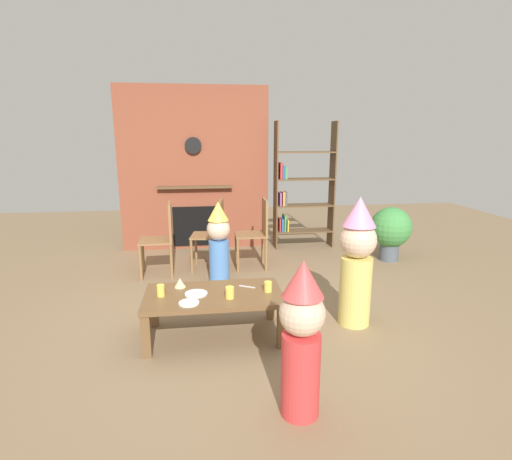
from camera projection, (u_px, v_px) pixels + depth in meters
The scene contains 18 objects.
ground_plane at pixel (246, 318), 3.80m from camera, with size 12.00×12.00×0.00m, color #846B4C.
brick_fireplace_feature at pixel (195, 170), 5.97m from camera, with size 2.20×0.28×2.40m.
bookshelf at pixel (299, 191), 6.06m from camera, with size 0.90×0.28×1.90m.
coffee_table at pixel (214, 300), 3.38m from camera, with size 1.16×0.62×0.39m.
paper_cup_near_left at pixel (268, 287), 3.40m from camera, with size 0.07×0.07×0.09m, color #F2CC4C.
paper_cup_near_right at pixel (230, 293), 3.26m from camera, with size 0.07×0.07×0.10m, color #F2CC4C.
paper_cup_center at pixel (161, 291), 3.30m from camera, with size 0.06×0.06×0.10m, color #F2CC4C.
paper_plate_front at pixel (189, 303), 3.16m from camera, with size 0.16×0.16×0.01m, color white.
paper_plate_rear at pixel (196, 294), 3.35m from camera, with size 0.19×0.19×0.01m, color white.
birthday_cake_slice at pixel (180, 283), 3.50m from camera, with size 0.10×0.10×0.08m, color #EAC68C.
table_fork at pixel (247, 287), 3.51m from camera, with size 0.15×0.02×0.01m, color silver.
child_with_cone_hat at pixel (302, 336), 2.38m from camera, with size 0.28×0.28×0.99m.
child_in_pink at pixel (357, 259), 3.55m from camera, with size 0.33×0.33×1.18m.
child_by_the_chairs at pixel (219, 241), 4.59m from camera, with size 0.27×0.27×0.96m.
dining_chair_left at pixel (163, 234), 4.88m from camera, with size 0.42×0.42×0.90m.
dining_chair_middle at pixel (214, 230), 5.11m from camera, with size 0.45×0.45×0.90m.
dining_chair_right at pixel (258, 229), 5.17m from camera, with size 0.41×0.41×0.90m.
potted_plant_tall at pixel (391, 229), 5.48m from camera, with size 0.56×0.56×0.74m.
Camera 1 is at (-0.38, -3.49, 1.68)m, focal length 28.08 mm.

